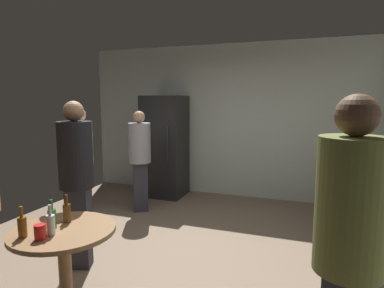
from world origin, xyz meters
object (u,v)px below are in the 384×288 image
object	(u,v)px
beer_bottle_amber	(22,226)
person_in_olive_shirt	(349,240)
wine_bottle_on_counter	(384,158)
plastic_cup_red	(40,232)
foreground_table	(64,242)
beer_bottle_brown	(67,212)
person_in_black_shirt	(76,172)
refrigerator	(165,146)
person_in_white_shirt	(81,155)
person_in_gray_shirt	(140,153)
beer_bottle_green	(52,218)
beer_bottle_clear	(51,224)

from	to	relation	value
beer_bottle_amber	person_in_olive_shirt	xyz separation A→B (m)	(2.14, 0.02, 0.21)
wine_bottle_on_counter	plastic_cup_red	size ratio (longest dim) A/B	2.82
foreground_table	beer_bottle_brown	distance (m)	0.23
beer_bottle_brown	plastic_cup_red	distance (m)	0.34
wine_bottle_on_counter	person_in_black_shirt	xyz separation A→B (m)	(-3.05, -1.86, -0.01)
person_in_black_shirt	person_in_olive_shirt	distance (m)	2.56
beer_bottle_brown	foreground_table	bearing A→B (deg)	-62.63
refrigerator	person_in_olive_shirt	distance (m)	4.46
plastic_cup_red	person_in_white_shirt	size ratio (longest dim) A/B	0.07
person_in_gray_shirt	person_in_white_shirt	xyz separation A→B (m)	(-0.62, -0.59, 0.03)
plastic_cup_red	person_in_white_shirt	distance (m)	2.45
beer_bottle_amber	plastic_cup_red	bearing A→B (deg)	4.40
beer_bottle_brown	person_in_white_shirt	xyz separation A→B (m)	(-1.24, 1.74, 0.12)
person_in_black_shirt	beer_bottle_brown	bearing A→B (deg)	11.79
wine_bottle_on_counter	beer_bottle_green	world-z (taller)	wine_bottle_on_counter
wine_bottle_on_counter	plastic_cup_red	distance (m)	3.83
person_in_gray_shirt	person_in_white_shirt	size ratio (longest dim) A/B	0.97
foreground_table	person_in_gray_shirt	bearing A→B (deg)	105.61
foreground_table	person_in_white_shirt	xyz separation A→B (m)	(-1.31, 1.86, 0.31)
refrigerator	person_in_black_shirt	distance (m)	2.70
person_in_olive_shirt	beer_bottle_amber	bearing A→B (deg)	23.28
beer_bottle_brown	person_in_olive_shirt	xyz separation A→B (m)	(2.04, -0.33, 0.21)
beer_bottle_amber	person_in_white_shirt	distance (m)	2.38
wine_bottle_on_counter	person_in_olive_shirt	world-z (taller)	person_in_olive_shirt
refrigerator	person_in_white_shirt	world-z (taller)	refrigerator
wine_bottle_on_counter	person_in_gray_shirt	bearing A→B (deg)	-178.27
refrigerator	plastic_cup_red	bearing A→B (deg)	-79.42
person_in_black_shirt	foreground_table	bearing A→B (deg)	10.90
beer_bottle_brown	plastic_cup_red	size ratio (longest dim) A/B	2.09
wine_bottle_on_counter	beer_bottle_green	xyz separation A→B (m)	(-2.71, -2.58, -0.20)
beer_bottle_clear	person_in_white_shirt	bearing A→B (deg)	123.37
foreground_table	beer_bottle_brown	xyz separation A→B (m)	(-0.06, 0.12, 0.19)
person_in_black_shirt	beer_bottle_green	bearing A→B (deg)	5.03
beer_bottle_amber	beer_bottle_brown	bearing A→B (deg)	73.95
beer_bottle_brown	person_in_gray_shirt	distance (m)	2.41
wine_bottle_on_counter	person_in_gray_shirt	world-z (taller)	person_in_gray_shirt
beer_bottle_amber	plastic_cup_red	size ratio (longest dim) A/B	2.09
wine_bottle_on_counter	beer_bottle_clear	world-z (taller)	wine_bottle_on_counter
beer_bottle_brown	person_in_white_shirt	distance (m)	2.14
beer_bottle_amber	beer_bottle_brown	xyz separation A→B (m)	(0.10, 0.35, 0.00)
person_in_black_shirt	person_in_gray_shirt	size ratio (longest dim) A/B	1.10
beer_bottle_green	person_in_white_shirt	world-z (taller)	person_in_white_shirt
beer_bottle_green	person_in_gray_shirt	distance (m)	2.55
person_in_olive_shirt	person_in_gray_shirt	world-z (taller)	person_in_olive_shirt
plastic_cup_red	foreground_table	bearing A→B (deg)	86.50
wine_bottle_on_counter	beer_bottle_amber	distance (m)	3.94
beer_bottle_amber	person_in_black_shirt	bearing A→B (deg)	105.91
person_in_olive_shirt	refrigerator	bearing A→B (deg)	-30.69
refrigerator	beer_bottle_green	bearing A→B (deg)	-79.95
beer_bottle_amber	beer_bottle_clear	size ratio (longest dim) A/B	1.00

